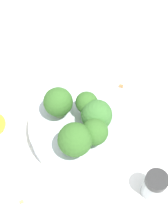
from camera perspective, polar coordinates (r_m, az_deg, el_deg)
ground_plane at (r=0.60m, az=0.00°, el=-3.61°), size 3.00×3.00×0.00m
bowl at (r=0.59m, az=0.00°, el=-2.78°), size 0.21×0.21×0.03m
broccoli_floret_0 at (r=0.54m, az=2.21°, el=-1.01°), size 0.06×0.06×0.06m
broccoli_floret_1 at (r=0.55m, az=0.76°, el=1.49°), size 0.04×0.04×0.06m
broccoli_floret_2 at (r=0.52m, az=1.94°, el=-3.71°), size 0.05×0.05×0.06m
broccoli_floret_3 at (r=0.55m, az=-4.74°, el=1.75°), size 0.05×0.05×0.06m
broccoli_floret_4 at (r=0.51m, az=-1.68°, el=-5.13°), size 0.06×0.06×0.07m
pepper_shaker at (r=0.54m, az=12.71°, el=-12.94°), size 0.04×0.04×0.06m
almond_crumb_1 at (r=0.66m, az=6.82°, el=4.85°), size 0.01×0.01×0.01m
almond_crumb_2 at (r=0.55m, az=-11.39°, el=-15.76°), size 0.01×0.01×0.01m
almond_crumb_3 at (r=0.57m, az=14.89°, el=-11.52°), size 0.01×0.01×0.01m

